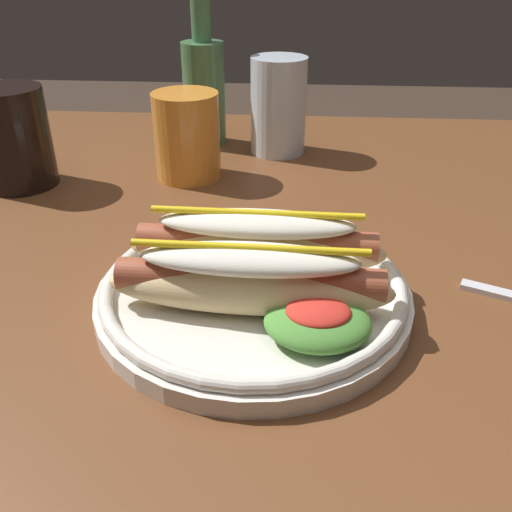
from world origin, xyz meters
name	(u,v)px	position (x,y,z in m)	size (l,w,h in m)	color
dining_table	(209,316)	(0.00, 0.00, 0.65)	(1.32, 0.95, 0.74)	brown
hot_dog_plate	(256,280)	(0.06, -0.11, 0.77)	(0.27, 0.27, 0.08)	silver
soda_cup	(13,138)	(-0.26, 0.14, 0.80)	(0.09, 0.09, 0.12)	black
water_cup	(278,106)	(0.06, 0.29, 0.81)	(0.08, 0.08, 0.13)	silver
extra_cup	(187,136)	(-0.05, 0.18, 0.79)	(0.08, 0.08, 0.11)	orange
glass_bottle	(204,87)	(-0.05, 0.32, 0.82)	(0.06, 0.06, 0.22)	#4C7F51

